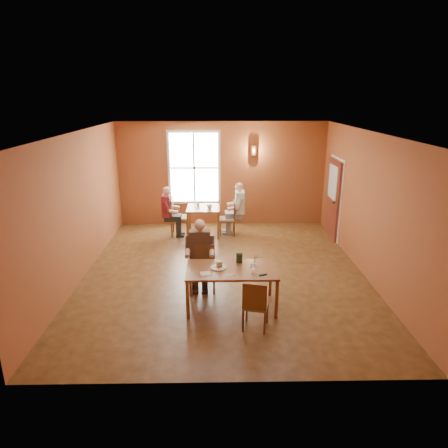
{
  "coord_description": "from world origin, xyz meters",
  "views": [
    {
      "loc": [
        -0.15,
        -7.97,
        3.7
      ],
      "look_at": [
        0.0,
        0.2,
        1.05
      ],
      "focal_mm": 32.0,
      "sensor_mm": 36.0,
      "label": 1
    }
  ],
  "objects_px": {
    "chair_diner_main": "(205,269)",
    "chair_diner_white": "(227,218)",
    "main_table": "(231,288)",
    "diner_main": "(204,259)",
    "chair_diner_maroon": "(180,217)",
    "second_table": "(204,221)",
    "chair_empty": "(256,304)",
    "diner_white": "(228,210)",
    "diner_maroon": "(179,212)"
  },
  "relations": [
    {
      "from": "second_table",
      "to": "diner_white",
      "type": "height_order",
      "value": "diner_white"
    },
    {
      "from": "chair_diner_main",
      "to": "second_table",
      "type": "relative_size",
      "value": 1.01
    },
    {
      "from": "chair_empty",
      "to": "diner_main",
      "type": "bearing_deg",
      "value": 137.47
    },
    {
      "from": "chair_diner_maroon",
      "to": "chair_empty",
      "type": "bearing_deg",
      "value": 19.42
    },
    {
      "from": "chair_diner_white",
      "to": "diner_white",
      "type": "distance_m",
      "value": 0.22
    },
    {
      "from": "chair_diner_white",
      "to": "main_table",
      "type": "bearing_deg",
      "value": 179.6
    },
    {
      "from": "main_table",
      "to": "diner_main",
      "type": "distance_m",
      "value": 0.85
    },
    {
      "from": "second_table",
      "to": "chair_diner_maroon",
      "type": "distance_m",
      "value": 0.66
    },
    {
      "from": "main_table",
      "to": "diner_maroon",
      "type": "bearing_deg",
      "value": 108.12
    },
    {
      "from": "chair_diner_main",
      "to": "second_table",
      "type": "xyz_separation_m",
      "value": [
        -0.12,
        3.33,
        -0.06
      ]
    },
    {
      "from": "chair_empty",
      "to": "chair_diner_maroon",
      "type": "height_order",
      "value": "chair_diner_maroon"
    },
    {
      "from": "main_table",
      "to": "diner_main",
      "type": "height_order",
      "value": "diner_main"
    },
    {
      "from": "main_table",
      "to": "diner_main",
      "type": "xyz_separation_m",
      "value": [
        -0.5,
        0.62,
        0.3
      ]
    },
    {
      "from": "chair_empty",
      "to": "second_table",
      "type": "relative_size",
      "value": 1.0
    },
    {
      "from": "diner_main",
      "to": "second_table",
      "type": "distance_m",
      "value": 3.37
    },
    {
      "from": "chair_empty",
      "to": "diner_white",
      "type": "xyz_separation_m",
      "value": [
        -0.32,
        4.67,
        0.25
      ]
    },
    {
      "from": "chair_diner_main",
      "to": "chair_diner_white",
      "type": "xyz_separation_m",
      "value": [
        0.53,
        3.33,
        0.02
      ]
    },
    {
      "from": "main_table",
      "to": "chair_diner_maroon",
      "type": "xyz_separation_m",
      "value": [
        -1.27,
        3.98,
        0.14
      ]
    },
    {
      "from": "second_table",
      "to": "chair_diner_white",
      "type": "height_order",
      "value": "chair_diner_white"
    },
    {
      "from": "chair_diner_main",
      "to": "second_table",
      "type": "height_order",
      "value": "chair_diner_main"
    },
    {
      "from": "diner_main",
      "to": "chair_empty",
      "type": "height_order",
      "value": "diner_main"
    },
    {
      "from": "chair_diner_main",
      "to": "main_table",
      "type": "bearing_deg",
      "value": 127.57
    },
    {
      "from": "second_table",
      "to": "chair_diner_white",
      "type": "distance_m",
      "value": 0.66
    },
    {
      "from": "chair_diner_main",
      "to": "diner_maroon",
      "type": "distance_m",
      "value": 3.43
    },
    {
      "from": "diner_main",
      "to": "chair_diner_maroon",
      "type": "height_order",
      "value": "diner_main"
    },
    {
      "from": "main_table",
      "to": "chair_diner_maroon",
      "type": "bearing_deg",
      "value": 107.73
    },
    {
      "from": "chair_diner_maroon",
      "to": "diner_maroon",
      "type": "distance_m",
      "value": 0.15
    },
    {
      "from": "diner_white",
      "to": "diner_maroon",
      "type": "distance_m",
      "value": 1.36
    },
    {
      "from": "diner_main",
      "to": "diner_maroon",
      "type": "height_order",
      "value": "diner_main"
    },
    {
      "from": "chair_diner_main",
      "to": "diner_main",
      "type": "bearing_deg",
      "value": 90.0
    },
    {
      "from": "main_table",
      "to": "chair_diner_white",
      "type": "bearing_deg",
      "value": 89.6
    },
    {
      "from": "diner_main",
      "to": "diner_white",
      "type": "height_order",
      "value": "diner_white"
    },
    {
      "from": "chair_diner_white",
      "to": "diner_white",
      "type": "bearing_deg",
      "value": -90.0
    },
    {
      "from": "second_table",
      "to": "main_table",
      "type": "bearing_deg",
      "value": -81.11
    },
    {
      "from": "diner_white",
      "to": "chair_diner_maroon",
      "type": "height_order",
      "value": "diner_white"
    },
    {
      "from": "chair_diner_main",
      "to": "diner_maroon",
      "type": "height_order",
      "value": "diner_maroon"
    },
    {
      "from": "chair_diner_main",
      "to": "chair_diner_maroon",
      "type": "bearing_deg",
      "value": -76.94
    },
    {
      "from": "chair_empty",
      "to": "diner_white",
      "type": "bearing_deg",
      "value": 107.71
    },
    {
      "from": "diner_white",
      "to": "second_table",
      "type": "bearing_deg",
      "value": 90.0
    },
    {
      "from": "chair_diner_main",
      "to": "chair_diner_maroon",
      "type": "relative_size",
      "value": 0.86
    },
    {
      "from": "main_table",
      "to": "chair_diner_white",
      "type": "relative_size",
      "value": 1.7
    },
    {
      "from": "main_table",
      "to": "second_table",
      "type": "bearing_deg",
      "value": 98.89
    },
    {
      "from": "chair_diner_main",
      "to": "chair_diner_maroon",
      "type": "distance_m",
      "value": 3.42
    },
    {
      "from": "second_table",
      "to": "chair_diner_maroon",
      "type": "height_order",
      "value": "chair_diner_maroon"
    },
    {
      "from": "chair_diner_maroon",
      "to": "main_table",
      "type": "bearing_deg",
      "value": 17.73
    },
    {
      "from": "diner_main",
      "to": "chair_diner_maroon",
      "type": "bearing_deg",
      "value": -77.05
    },
    {
      "from": "diner_white",
      "to": "diner_maroon",
      "type": "bearing_deg",
      "value": 90.0
    },
    {
      "from": "main_table",
      "to": "second_table",
      "type": "distance_m",
      "value": 4.03
    },
    {
      "from": "chair_diner_main",
      "to": "diner_maroon",
      "type": "relative_size",
      "value": 0.67
    },
    {
      "from": "diner_maroon",
      "to": "chair_diner_maroon",
      "type": "bearing_deg",
      "value": 90.0
    }
  ]
}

